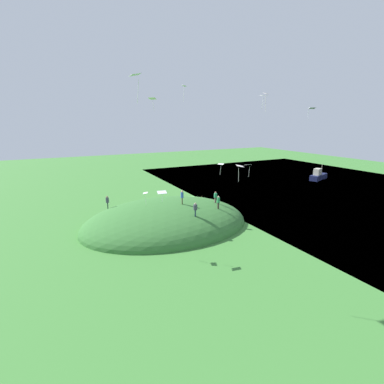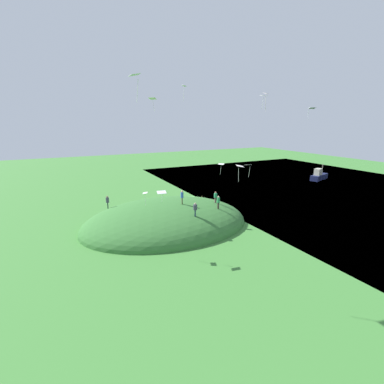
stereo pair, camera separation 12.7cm
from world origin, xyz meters
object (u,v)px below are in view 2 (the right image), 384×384
person_on_hilltop (195,208)px  kite_6 (153,99)px  kite_1 (184,88)px  person_walking_path (216,196)px  kite_2 (162,193)px  kite_3 (240,167)px  kite_0 (135,76)px  boat_on_lake (319,176)px  kite_10 (312,109)px  person_with_child (218,201)px  kite_7 (221,165)px  mooring_post (202,199)px  person_watching_kites (107,201)px  person_near_shore (182,195)px  kite_8 (264,96)px  kite_9 (248,166)px  kite_5 (145,194)px  kite_4 (266,95)px

person_on_hilltop → kite_6: bearing=30.3°
kite_1 → kite_6: kite_1 is taller
person_walking_path → kite_1: 14.58m
kite_1 → kite_6: size_ratio=0.96×
person_on_hilltop → kite_2: 6.95m
kite_3 → kite_0: bearing=19.9°
boat_on_lake → person_on_hilltop: bearing=2.6°
kite_3 → kite_10: kite_10 is taller
boat_on_lake → person_with_child: size_ratio=3.78×
kite_7 → kite_3: bearing=70.4°
person_walking_path → kite_3: 6.26m
kite_3 → boat_on_lake: bearing=-154.2°
person_walking_path → mooring_post: size_ratio=1.60×
person_watching_kites → mooring_post: size_ratio=1.82×
person_on_hilltop → kite_2: bearing=150.5°
kite_1 → kite_2: (5.93, 7.40, -10.62)m
mooring_post → kite_10: bearing=99.9°
kite_6 → kite_7: 14.38m
person_near_shore → kite_3: bearing=67.3°
kite_3 → mooring_post: (-1.74, -12.80, -7.48)m
kite_10 → kite_0: bearing=-1.5°
person_with_child → mooring_post: person_with_child is taller
person_watching_kites → kite_8: bearing=64.5°
boat_on_lake → kite_1: kite_1 is taller
person_watching_kites → kite_10: (-19.29, 15.50, 11.67)m
person_watching_kites → kite_7: kite_7 is taller
person_near_shore → kite_9: (-12.57, -2.92, 2.58)m
kite_2 → kite_5: 1.93m
person_watching_kites → kite_5: (-1.89, 11.29, 3.33)m
person_near_shore → kite_2: size_ratio=1.58×
kite_2 → person_watching_kites: bearing=-76.3°
person_near_shore → kite_0: (7.95, 8.88, 12.61)m
boat_on_lake → mooring_post: boat_on_lake is taller
boat_on_lake → mooring_post: (33.36, 4.13, -0.40)m
kite_6 → kite_9: kite_6 is taller
mooring_post → kite_7: bearing=119.6°
kite_7 → kite_9: 4.29m
kite_4 → person_near_shore: bearing=-19.7°
kite_2 → kite_3: size_ratio=0.54×
kite_4 → kite_5: kite_4 is taller
kite_6 → kite_1: bearing=94.9°
kite_5 → kite_6: bearing=-112.5°
kite_5 → kite_8: size_ratio=0.90×
mooring_post → kite_2: bearing=50.3°
kite_4 → mooring_post: kite_4 is taller
kite_7 → mooring_post: (1.74, -3.06, -6.16)m
kite_6 → kite_9: (-12.65, 7.19, -9.79)m
person_near_shore → person_with_child: 4.75m
kite_1 → kite_8: size_ratio=1.29×
person_walking_path → kite_0: 20.93m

